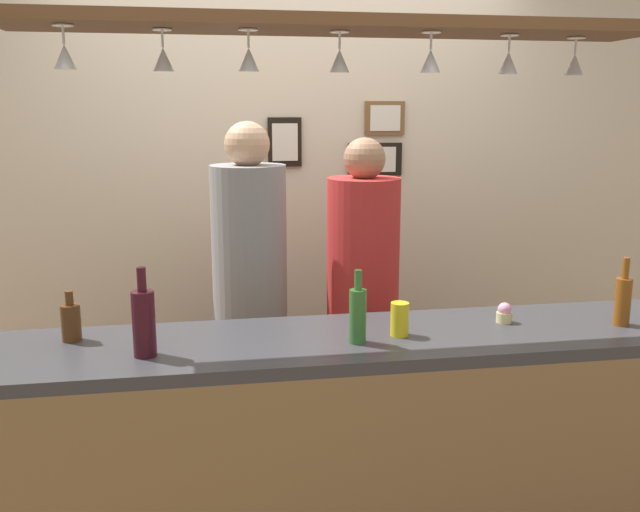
{
  "coord_description": "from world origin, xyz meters",
  "views": [
    {
      "loc": [
        -0.48,
        -2.68,
        1.76
      ],
      "look_at": [
        0.0,
        0.1,
        1.17
      ],
      "focal_mm": 38.97,
      "sensor_mm": 36.0,
      "label": 1
    }
  ],
  "objects_px": {
    "cupcake": "(504,313)",
    "picture_frame_lower_pair": "(375,159)",
    "bottle_beer_green_import": "(358,314)",
    "bottle_beer_amber_tall": "(623,299)",
    "person_right_red_shirt": "(363,278)",
    "picture_frame_upper_small": "(385,118)",
    "bottle_wine_dark_red": "(144,321)",
    "person_middle_grey_shirt": "(250,272)",
    "bottle_beer_brown_stubby": "(71,321)",
    "picture_frame_crest": "(285,142)",
    "drink_can": "(400,319)"
  },
  "relations": [
    {
      "from": "cupcake",
      "to": "picture_frame_lower_pair",
      "type": "relative_size",
      "value": 0.26
    },
    {
      "from": "bottle_beer_green_import",
      "to": "cupcake",
      "type": "xyz_separation_m",
      "value": [
        0.6,
        0.13,
        -0.07
      ]
    },
    {
      "from": "bottle_beer_amber_tall",
      "to": "cupcake",
      "type": "distance_m",
      "value": 0.44
    },
    {
      "from": "person_right_red_shirt",
      "to": "picture_frame_upper_small",
      "type": "distance_m",
      "value": 1.0
    },
    {
      "from": "bottle_wine_dark_red",
      "to": "person_middle_grey_shirt",
      "type": "bearing_deg",
      "value": 64.67
    },
    {
      "from": "picture_frame_lower_pair",
      "to": "picture_frame_upper_small",
      "type": "xyz_separation_m",
      "value": [
        0.05,
        0.0,
        0.22
      ]
    },
    {
      "from": "person_right_red_shirt",
      "to": "bottle_beer_brown_stubby",
      "type": "height_order",
      "value": "person_right_red_shirt"
    },
    {
      "from": "bottle_beer_amber_tall",
      "to": "bottle_beer_brown_stubby",
      "type": "height_order",
      "value": "bottle_beer_amber_tall"
    },
    {
      "from": "bottle_beer_brown_stubby",
      "to": "person_middle_grey_shirt",
      "type": "bearing_deg",
      "value": 44.26
    },
    {
      "from": "bottle_wine_dark_red",
      "to": "picture_frame_crest",
      "type": "distance_m",
      "value": 1.71
    },
    {
      "from": "person_right_red_shirt",
      "to": "picture_frame_lower_pair",
      "type": "distance_m",
      "value": 0.84
    },
    {
      "from": "person_middle_grey_shirt",
      "to": "bottle_beer_amber_tall",
      "type": "height_order",
      "value": "person_middle_grey_shirt"
    },
    {
      "from": "bottle_wine_dark_red",
      "to": "picture_frame_crest",
      "type": "xyz_separation_m",
      "value": [
        0.65,
        1.49,
        0.51
      ]
    },
    {
      "from": "drink_can",
      "to": "picture_frame_crest",
      "type": "xyz_separation_m",
      "value": [
        -0.24,
        1.43,
        0.57
      ]
    },
    {
      "from": "bottle_wine_dark_red",
      "to": "bottle_beer_brown_stubby",
      "type": "bearing_deg",
      "value": 142.68
    },
    {
      "from": "bottle_beer_amber_tall",
      "to": "cupcake",
      "type": "relative_size",
      "value": 3.33
    },
    {
      "from": "bottle_wine_dark_red",
      "to": "bottle_beer_amber_tall",
      "type": "bearing_deg",
      "value": 1.39
    },
    {
      "from": "bottle_beer_brown_stubby",
      "to": "bottle_wine_dark_red",
      "type": "relative_size",
      "value": 0.6
    },
    {
      "from": "picture_frame_lower_pair",
      "to": "bottle_wine_dark_red",
      "type": "bearing_deg",
      "value": -127.56
    },
    {
      "from": "person_middle_grey_shirt",
      "to": "drink_can",
      "type": "distance_m",
      "value": 0.93
    },
    {
      "from": "cupcake",
      "to": "picture_frame_crest",
      "type": "height_order",
      "value": "picture_frame_crest"
    },
    {
      "from": "drink_can",
      "to": "person_right_red_shirt",
      "type": "bearing_deg",
      "value": 86.27
    },
    {
      "from": "person_middle_grey_shirt",
      "to": "picture_frame_lower_pair",
      "type": "relative_size",
      "value": 5.72
    },
    {
      "from": "bottle_beer_brown_stubby",
      "to": "drink_can",
      "type": "bearing_deg",
      "value": -6.95
    },
    {
      "from": "person_middle_grey_shirt",
      "to": "cupcake",
      "type": "height_order",
      "value": "person_middle_grey_shirt"
    },
    {
      "from": "bottle_wine_dark_red",
      "to": "drink_can",
      "type": "relative_size",
      "value": 2.46
    },
    {
      "from": "bottle_beer_green_import",
      "to": "bottle_wine_dark_red",
      "type": "height_order",
      "value": "bottle_wine_dark_red"
    },
    {
      "from": "bottle_beer_amber_tall",
      "to": "picture_frame_upper_small",
      "type": "distance_m",
      "value": 1.68
    },
    {
      "from": "bottle_beer_amber_tall",
      "to": "person_middle_grey_shirt",
      "type": "bearing_deg",
      "value": 148.67
    },
    {
      "from": "bottle_beer_brown_stubby",
      "to": "picture_frame_upper_small",
      "type": "relative_size",
      "value": 0.82
    },
    {
      "from": "bottle_beer_green_import",
      "to": "picture_frame_lower_pair",
      "type": "bearing_deg",
      "value": 73.87
    },
    {
      "from": "person_middle_grey_shirt",
      "to": "bottle_beer_amber_tall",
      "type": "bearing_deg",
      "value": -31.33
    },
    {
      "from": "person_right_red_shirt",
      "to": "bottle_beer_brown_stubby",
      "type": "bearing_deg",
      "value": -151.44
    },
    {
      "from": "bottle_beer_amber_tall",
      "to": "bottle_wine_dark_red",
      "type": "distance_m",
      "value": 1.75
    },
    {
      "from": "bottle_beer_brown_stubby",
      "to": "cupcake",
      "type": "height_order",
      "value": "bottle_beer_brown_stubby"
    },
    {
      "from": "drink_can",
      "to": "bottle_wine_dark_red",
      "type": "bearing_deg",
      "value": -175.96
    },
    {
      "from": "person_right_red_shirt",
      "to": "bottle_beer_brown_stubby",
      "type": "relative_size",
      "value": 9.13
    },
    {
      "from": "person_middle_grey_shirt",
      "to": "picture_frame_lower_pair",
      "type": "xyz_separation_m",
      "value": [
        0.74,
        0.64,
        0.46
      ]
    },
    {
      "from": "bottle_beer_amber_tall",
      "to": "bottle_beer_green_import",
      "type": "bearing_deg",
      "value": -178.3
    },
    {
      "from": "person_middle_grey_shirt",
      "to": "cupcake",
      "type": "distance_m",
      "value": 1.16
    },
    {
      "from": "bottle_wine_dark_red",
      "to": "bottle_beer_green_import",
      "type": "bearing_deg",
      "value": 0.96
    },
    {
      "from": "drink_can",
      "to": "picture_frame_upper_small",
      "type": "height_order",
      "value": "picture_frame_upper_small"
    },
    {
      "from": "bottle_beer_amber_tall",
      "to": "picture_frame_lower_pair",
      "type": "bearing_deg",
      "value": 112.4
    },
    {
      "from": "person_right_red_shirt",
      "to": "picture_frame_crest",
      "type": "relative_size",
      "value": 6.32
    },
    {
      "from": "person_right_red_shirt",
      "to": "cupcake",
      "type": "height_order",
      "value": "person_right_red_shirt"
    },
    {
      "from": "person_middle_grey_shirt",
      "to": "bottle_beer_green_import",
      "type": "relative_size",
      "value": 6.6
    },
    {
      "from": "bottle_beer_amber_tall",
      "to": "bottle_wine_dark_red",
      "type": "height_order",
      "value": "bottle_wine_dark_red"
    },
    {
      "from": "bottle_beer_green_import",
      "to": "bottle_beer_brown_stubby",
      "type": "bearing_deg",
      "value": 169.05
    },
    {
      "from": "bottle_beer_brown_stubby",
      "to": "cupcake",
      "type": "distance_m",
      "value": 1.59
    },
    {
      "from": "bottle_beer_amber_tall",
      "to": "bottle_wine_dark_red",
      "type": "bearing_deg",
      "value": -178.61
    }
  ]
}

